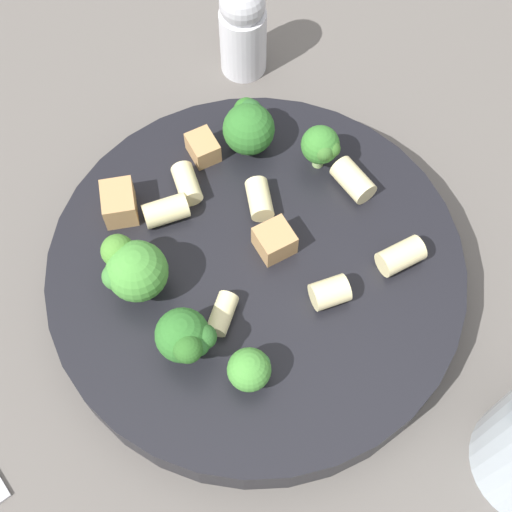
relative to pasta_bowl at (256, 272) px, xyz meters
The scene contains 18 objects.
ground_plane 0.02m from the pasta_bowl, ahead, with size 2.00×2.00×0.00m, color #5B5651.
pasta_bowl is the anchor object (origin of this frame).
broccoli_floret_0 0.09m from the pasta_bowl, 153.18° to the left, with size 0.03×0.03×0.03m.
broccoli_floret_1 0.08m from the pasta_bowl, 31.12° to the right, with size 0.03×0.04×0.04m.
broccoli_floret_2 0.10m from the pasta_bowl, behind, with size 0.04×0.03×0.04m.
broccoli_floret_3 0.08m from the pasta_bowl, ahead, with size 0.03×0.03×0.03m.
broccoli_floret_4 0.08m from the pasta_bowl, 74.33° to the right, with size 0.04×0.04×0.04m.
rigatoni_0 0.07m from the pasta_bowl, 137.36° to the right, with size 0.01×0.01×0.03m, color beige.
rigatoni_1 0.09m from the pasta_bowl, 93.49° to the left, with size 0.02×0.02×0.03m, color beige.
rigatoni_2 0.06m from the pasta_bowl, 64.64° to the left, with size 0.02×0.02×0.02m, color beige.
rigatoni_3 0.05m from the pasta_bowl, 25.59° to the right, with size 0.01×0.01×0.03m, color beige.
rigatoni_4 0.05m from the pasta_bowl, behind, with size 0.02×0.02×0.03m, color beige.
rigatoni_5 0.09m from the pasta_bowl, 134.60° to the left, with size 0.02×0.02×0.03m, color beige.
rigatoni_6 0.07m from the pasta_bowl, 117.06° to the right, with size 0.02×0.02×0.03m, color beige.
chicken_chunk_0 0.03m from the pasta_bowl, 137.09° to the left, with size 0.02×0.02×0.02m, color tan.
chicken_chunk_1 0.10m from the pasta_bowl, 110.46° to the right, with size 0.03×0.02×0.02m, color tan.
chicken_chunk_2 0.09m from the pasta_bowl, 153.72° to the right, with size 0.02×0.02×0.02m, color tan.
pepper_shaker 0.19m from the pasta_bowl, behind, with size 0.04×0.04×0.08m.
Camera 1 is at (0.20, 0.01, 0.44)m, focal length 50.00 mm.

